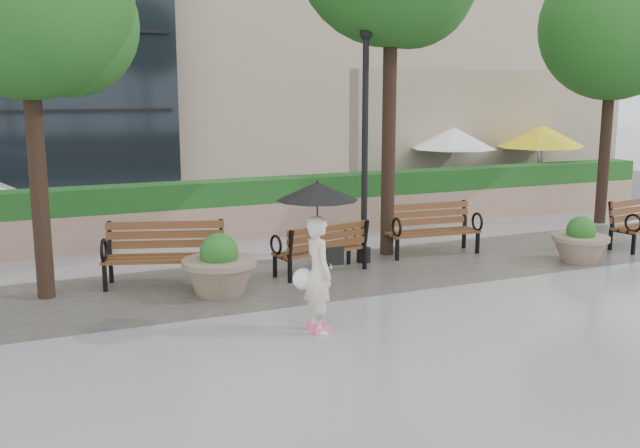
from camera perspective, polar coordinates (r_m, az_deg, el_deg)
name	(u,v)px	position (r m, az deg, el deg)	size (l,w,h in m)	color
ground	(385,326)	(10.50, 5.23, -8.11)	(100.00, 100.00, 0.00)	gray
cobble_strip	(305,277)	(13.09, -1.21, -4.27)	(28.00, 3.20, 0.01)	#383330
hedge_wall	(238,209)	(16.63, -6.59, 1.19)	(24.00, 0.80, 1.35)	tan
cafe_wall	(493,134)	(23.61, 13.68, 6.98)	(10.00, 0.60, 4.00)	tan
cafe_hedge	(524,192)	(21.74, 15.99, 2.48)	(8.00, 0.50, 0.90)	#184416
asphalt_street	(196,211)	(20.54, -9.92, 1.01)	(40.00, 7.00, 0.00)	black
bench_1	(165,268)	(12.74, -12.29, -3.43)	(2.19, 1.41, 1.10)	#572E19
bench_2	(321,259)	(13.29, 0.08, -2.79)	(1.89, 1.05, 0.96)	#572E19
bench_3	(432,240)	(15.02, 8.93, -1.25)	(2.01, 0.93, 1.05)	#572E19
planter_left	(220,271)	(12.03, -8.04, -3.72)	(1.25, 1.25, 1.05)	#7F6B56
planter_right	(580,244)	(15.09, 20.10, -1.52)	(1.11, 1.11, 0.93)	#7F6B56
lamppost	(365,161)	(13.90, 3.59, 5.02)	(0.28, 0.28, 4.54)	black
tree_0	(36,1)	(12.37, -21.80, 16.22)	(3.42, 3.31, 6.52)	black
tree_2	(616,32)	(19.80, 22.57, 13.99)	(3.69, 3.64, 6.76)	black
patio_umb_white	(454,139)	(21.31, 10.66, 6.71)	(2.50, 2.50, 2.30)	black
patio_umb_yellow_a	(539,138)	(22.46, 17.15, 6.62)	(2.50, 2.50, 2.30)	black
patio_umb_yellow_b	(543,136)	(23.25, 17.42, 6.72)	(2.50, 2.50, 2.30)	black
pedestrian	(318,242)	(9.94, -0.18, -1.43)	(1.15, 1.15, 2.12)	beige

